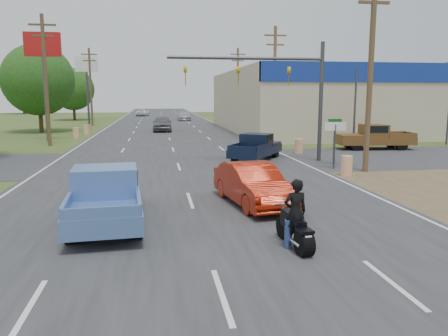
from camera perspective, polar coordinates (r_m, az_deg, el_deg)
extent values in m
plane|color=#354C1E|center=(8.92, -0.26, -16.43)|extent=(200.00, 200.00, 0.00)
cube|color=#2D2D30|center=(48.11, -7.43, 4.69)|extent=(15.00, 180.00, 0.02)
cube|color=#2D2D30|center=(26.25, -6.15, 0.85)|extent=(120.00, 10.00, 0.02)
cube|color=brown|center=(22.04, 24.94, -1.64)|extent=(8.00, 18.00, 0.01)
cube|color=#B7A88C|center=(58.32, 26.10, 7.87)|extent=(50.00, 28.00, 6.60)
cylinder|color=#4C3823|center=(23.54, 18.57, 11.63)|extent=(0.28, 0.28, 10.00)
cube|color=#4C3823|center=(23.94, 19.02, 19.77)|extent=(1.60, 0.14, 0.14)
cylinder|color=#4C3823|center=(40.40, 6.61, 10.91)|extent=(0.28, 0.28, 10.00)
cube|color=#4C3823|center=(40.73, 6.73, 16.83)|extent=(2.00, 0.14, 0.14)
cube|color=#4C3823|center=(40.63, 6.71, 15.71)|extent=(1.60, 0.14, 0.14)
cylinder|color=#4C3823|center=(57.95, 1.81, 10.49)|extent=(0.28, 0.28, 10.00)
cube|color=#4C3823|center=(58.18, 1.83, 14.63)|extent=(2.00, 0.14, 0.14)
cube|color=#4C3823|center=(58.11, 1.82, 13.84)|extent=(1.60, 0.14, 0.14)
cylinder|color=#4C3823|center=(36.90, -22.25, 10.44)|extent=(0.28, 0.28, 10.00)
cube|color=#4C3823|center=(37.27, -22.67, 16.89)|extent=(2.00, 0.14, 0.14)
cube|color=#4C3823|center=(37.16, -22.58, 15.67)|extent=(1.60, 0.14, 0.14)
cylinder|color=#4C3823|center=(60.52, -17.02, 10.04)|extent=(0.28, 0.28, 10.00)
cube|color=#4C3823|center=(60.74, -17.21, 14.00)|extent=(2.00, 0.14, 0.14)
cube|color=#4C3823|center=(60.68, -17.17, 13.25)|extent=(1.60, 0.14, 0.14)
cylinder|color=#422D19|center=(51.48, -22.82, 6.14)|extent=(0.44, 0.44, 3.24)
sphere|color=#1B4212|center=(51.46, -23.10, 10.54)|extent=(7.56, 7.56, 7.56)
cylinder|color=#422D19|center=(75.11, -18.98, 7.02)|extent=(0.44, 0.44, 2.88)
sphere|color=#1B4212|center=(75.08, -19.12, 9.70)|extent=(6.72, 6.72, 6.72)
cylinder|color=#422D19|center=(96.11, 27.15, 7.12)|extent=(0.44, 0.44, 3.60)
cylinder|color=#422D19|center=(107.59, 8.07, 8.14)|extent=(0.44, 0.44, 3.42)
sphere|color=#1B4212|center=(107.58, 8.13, 10.36)|extent=(7.98, 7.98, 7.98)
cylinder|color=#422D19|center=(106.91, -24.72, 7.47)|extent=(0.44, 0.44, 3.78)
sphere|color=#1B4212|center=(106.92, -24.89, 9.94)|extent=(8.82, 8.82, 8.82)
cylinder|color=orange|center=(22.22, 15.71, 0.27)|extent=(0.56, 0.56, 1.00)
cylinder|color=orange|center=(30.21, 9.73, 2.82)|extent=(0.56, 0.56, 1.00)
cylinder|color=orange|center=(42.70, -18.74, 4.35)|extent=(0.56, 0.56, 1.00)
cylinder|color=orange|center=(46.59, -17.55, 4.79)|extent=(0.56, 0.56, 1.00)
cylinder|color=#3F3F44|center=(41.01, -22.30, 9.56)|extent=(0.30, 0.30, 9.00)
cube|color=#B21414|center=(41.23, -22.63, 14.70)|extent=(3.00, 0.35, 2.00)
cylinder|color=#3F3F44|center=(64.62, -17.39, 9.51)|extent=(0.30, 0.30, 9.00)
cube|color=white|center=(64.76, -17.55, 12.78)|extent=(3.00, 0.35, 2.00)
cylinder|color=#3F3F44|center=(24.02, 14.25, 2.68)|extent=(0.08, 0.08, 2.40)
cube|color=white|center=(23.92, 14.36, 5.30)|extent=(1.20, 0.05, 0.45)
cylinder|color=#3F3F44|center=(25.62, 14.18, 3.09)|extent=(0.08, 0.08, 2.40)
cube|color=#0C591E|center=(25.52, 14.29, 5.99)|extent=(0.80, 0.04, 0.22)
cylinder|color=#3F3F44|center=(26.76, 12.52, 8.35)|extent=(0.24, 0.24, 7.00)
cylinder|color=#3F3F44|center=(25.56, 2.99, 14.12)|extent=(9.00, 0.18, 0.18)
imported|color=gold|center=(26.15, 8.49, 12.94)|extent=(0.18, 0.40, 1.10)
imported|color=gold|center=(25.43, 1.85, 13.14)|extent=(0.18, 0.40, 1.10)
imported|color=gold|center=(25.05, -5.09, 13.17)|extent=(0.18, 0.40, 1.10)
imported|color=#991807|center=(15.65, 3.78, -2.20)|extent=(2.31, 4.73, 1.49)
cylinder|color=black|center=(10.99, 10.45, -9.70)|extent=(0.38, 0.67, 0.64)
cylinder|color=black|center=(12.20, 7.61, -7.68)|extent=(0.18, 0.65, 0.64)
cube|color=black|center=(11.53, 8.94, -7.28)|extent=(0.34, 1.17, 0.29)
cube|color=black|center=(11.69, 8.48, -6.06)|extent=(0.31, 0.55, 0.21)
cube|color=black|center=(11.24, 9.56, -6.93)|extent=(0.35, 0.56, 0.10)
cylinder|color=white|center=(11.89, 7.95, -4.67)|extent=(0.63, 0.12, 0.05)
cube|color=white|center=(10.74, 10.98, -8.98)|extent=(0.17, 0.04, 0.12)
imported|color=black|center=(11.33, 9.28, -6.21)|extent=(0.67, 0.48, 1.72)
cylinder|color=black|center=(15.46, -18.08, -4.07)|extent=(0.36, 0.84, 0.82)
cylinder|color=black|center=(15.39, -11.69, -3.86)|extent=(0.36, 0.84, 0.82)
cylinder|color=black|center=(12.39, -19.39, -7.45)|extent=(0.36, 0.84, 0.82)
cylinder|color=black|center=(12.30, -11.36, -7.21)|extent=(0.36, 0.84, 0.82)
cube|color=#5476B4|center=(13.80, -15.15, -4.57)|extent=(2.41, 5.45, 0.53)
cube|color=#5476B4|center=(15.28, -14.98, -1.92)|extent=(2.08, 2.15, 0.18)
cube|color=#5476B4|center=(13.76, -15.26, -1.65)|extent=(1.99, 1.72, 0.87)
cube|color=black|center=(13.73, -15.29, -1.02)|extent=(2.01, 1.41, 0.46)
cube|color=#5476B4|center=(11.18, -15.74, -5.70)|extent=(1.88, 0.21, 0.31)
cylinder|color=black|center=(28.51, 3.71, 2.30)|extent=(0.64, 0.78, 0.75)
cylinder|color=black|center=(28.00, 6.72, 2.12)|extent=(0.64, 0.78, 0.75)
cylinder|color=black|center=(25.82, 1.45, 1.57)|extent=(0.64, 0.78, 0.75)
cylinder|color=black|center=(25.26, 4.73, 1.37)|extent=(0.64, 0.78, 0.75)
cube|color=black|center=(26.86, 4.19, 2.29)|extent=(4.21, 5.09, 0.49)
cube|color=black|center=(28.19, 5.21, 3.25)|extent=(2.49, 2.51, 0.17)
cube|color=black|center=(26.88, 4.28, 3.66)|extent=(2.23, 2.16, 0.79)
cube|color=black|center=(26.86, 4.28, 3.96)|extent=(2.11, 1.93, 0.42)
cube|color=black|center=(24.61, 2.31, 2.54)|extent=(1.48, 1.00, 0.28)
cylinder|color=black|center=(32.65, 16.94, 2.90)|extent=(0.87, 0.40, 0.85)
cylinder|color=black|center=(34.32, 15.92, 3.24)|extent=(0.87, 0.40, 0.85)
cylinder|color=black|center=(33.94, 22.19, 2.84)|extent=(0.87, 0.40, 0.85)
cylinder|color=black|center=(35.55, 20.96, 3.18)|extent=(0.87, 0.40, 0.85)
cube|color=brown|center=(34.05, 19.06, 3.44)|extent=(5.69, 2.63, 0.55)
cube|color=brown|center=(33.43, 16.46, 4.07)|extent=(2.28, 2.20, 0.19)
cube|color=brown|center=(33.95, 18.95, 4.65)|extent=(1.83, 2.10, 0.90)
cube|color=black|center=(33.94, 18.97, 4.92)|extent=(1.51, 2.11, 0.48)
cube|color=brown|center=(35.14, 23.18, 4.06)|extent=(0.27, 1.95, 0.32)
imported|color=#5A5A5F|center=(49.16, -8.08, 5.76)|extent=(2.13, 5.06, 1.71)
imported|color=#B3B3B8|center=(70.90, -5.24, 6.79)|extent=(2.06, 4.94, 1.43)
imported|color=white|center=(87.56, -10.57, 7.09)|extent=(2.74, 4.72, 1.24)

